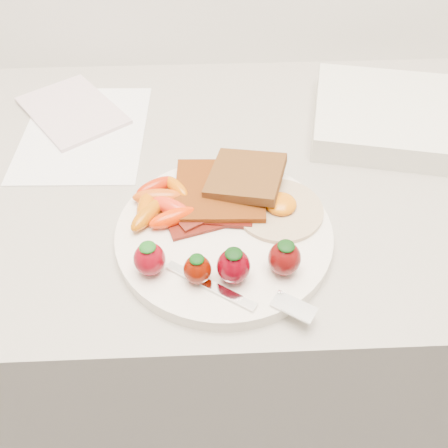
{
  "coord_description": "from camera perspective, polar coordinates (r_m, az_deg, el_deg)",
  "views": [
    {
      "loc": [
        -0.04,
        1.14,
        1.37
      ],
      "look_at": [
        -0.02,
        1.56,
        0.93
      ],
      "focal_mm": 40.0,
      "sensor_mm": 36.0,
      "label": 1
    }
  ],
  "objects": [
    {
      "name": "toast_lower",
      "position": [
        0.66,
        -0.51,
        3.76
      ],
      "size": [
        0.12,
        0.12,
        0.01
      ],
      "primitive_type": "cube",
      "rotation": [
        0.0,
        0.0,
        -0.04
      ],
      "color": "#4F1B0A",
      "rests_on": "plate"
    },
    {
      "name": "fork",
      "position": [
        0.55,
        2.72,
        -8.08
      ],
      "size": [
        0.17,
        0.09,
        0.0
      ],
      "color": "white",
      "rests_on": "plate"
    },
    {
      "name": "fried_egg",
      "position": [
        0.64,
        6.36,
        1.82
      ],
      "size": [
        0.13,
        0.13,
        0.02
      ],
      "color": "beige",
      "rests_on": "plate"
    },
    {
      "name": "notepad",
      "position": [
        0.88,
        -16.97,
        12.32
      ],
      "size": [
        0.21,
        0.22,
        0.01
      ],
      "primitive_type": "cube",
      "rotation": [
        0.0,
        0.0,
        0.63
      ],
      "color": "beige",
      "rests_on": "paper_sheet"
    },
    {
      "name": "counter",
      "position": [
        1.08,
        0.76,
        -12.08
      ],
      "size": [
        2.0,
        0.6,
        0.9
      ],
      "primitive_type": "cube",
      "color": "gray",
      "rests_on": "ground"
    },
    {
      "name": "plate",
      "position": [
        0.63,
        -0.0,
        -1.19
      ],
      "size": [
        0.27,
        0.27,
        0.02
      ],
      "primitive_type": "cylinder",
      "color": "white",
      "rests_on": "counter"
    },
    {
      "name": "baby_carrots",
      "position": [
        0.64,
        -7.33,
        2.38
      ],
      "size": [
        0.09,
        0.11,
        0.02
      ],
      "color": "#C84B0D",
      "rests_on": "plate"
    },
    {
      "name": "toast_upper",
      "position": [
        0.66,
        2.52,
        5.49
      ],
      "size": [
        0.12,
        0.12,
        0.02
      ],
      "primitive_type": "cube",
      "rotation": [
        0.0,
        -0.1,
        -0.3
      ],
      "color": "#3B230C",
      "rests_on": "toast_lower"
    },
    {
      "name": "paper_sheet",
      "position": [
        0.83,
        -15.66,
        10.09
      ],
      "size": [
        0.2,
        0.26,
        0.0
      ],
      "primitive_type": "cube",
      "rotation": [
        0.0,
        0.0,
        -0.03
      ],
      "color": "white",
      "rests_on": "counter"
    },
    {
      "name": "bacon_strips",
      "position": [
        0.62,
        -1.48,
        0.55
      ],
      "size": [
        0.11,
        0.07,
        0.01
      ],
      "color": "black",
      "rests_on": "plate"
    },
    {
      "name": "strawberries",
      "position": [
        0.56,
        -0.43,
        -4.39
      ],
      "size": [
        0.19,
        0.05,
        0.05
      ],
      "color": "maroon",
      "rests_on": "plate"
    },
    {
      "name": "appliance",
      "position": [
        0.85,
        19.85,
        11.39
      ],
      "size": [
        0.32,
        0.27,
        0.04
      ],
      "primitive_type": "cube",
      "rotation": [
        0.0,
        0.0,
        -0.22
      ],
      "color": "silver",
      "rests_on": "counter"
    }
  ]
}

